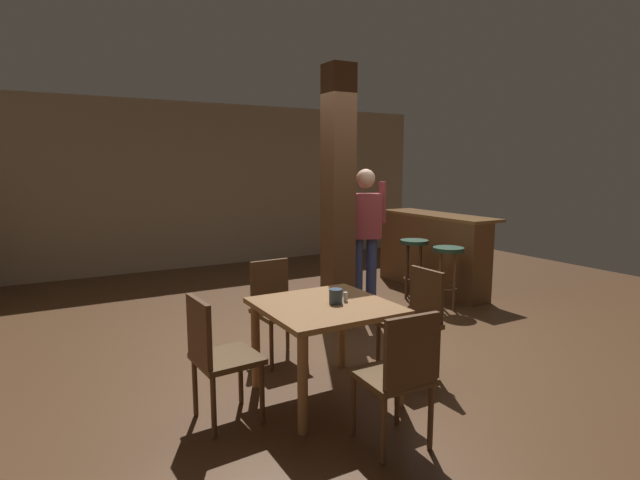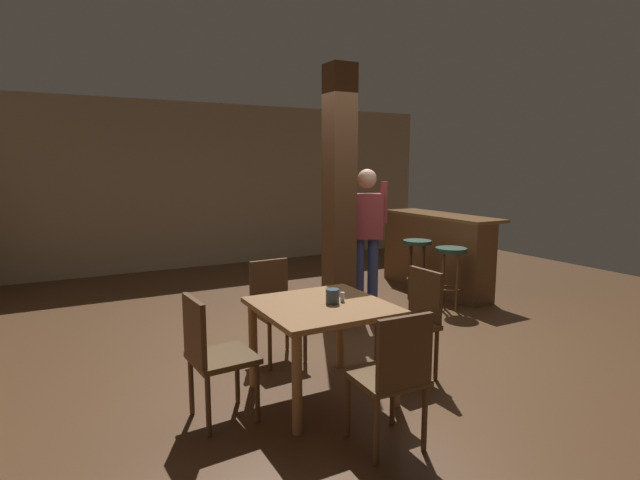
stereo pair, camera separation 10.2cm
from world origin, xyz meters
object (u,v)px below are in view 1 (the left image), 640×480
object	(u,v)px
chair_east	(416,316)
standing_person	(365,234)
chair_south	(399,372)
chair_west	(216,353)
napkin_cup	(336,296)
dining_table	(325,319)
chair_north	(276,304)
bar_counter	(431,251)
bar_stool_near	(448,262)
bar_stool_mid	(414,254)
salt_shaker	(345,297)

from	to	relation	value
chair_east	standing_person	bearing A→B (deg)	71.87
chair_south	chair_east	size ratio (longest dim) A/B	1.00
chair_west	napkin_cup	size ratio (longest dim) A/B	8.08
dining_table	standing_person	distance (m)	1.99
dining_table	chair_north	world-z (taller)	chair_north
napkin_cup	bar_counter	world-z (taller)	bar_counter
chair_north	napkin_cup	bearing A→B (deg)	-84.47
chair_east	bar_stool_near	size ratio (longest dim) A/B	1.16
chair_south	bar_stool_mid	xyz separation A→B (m)	(2.43, 2.75, 0.08)
bar_stool_near	bar_stool_mid	bearing A→B (deg)	94.36
dining_table	chair_east	bearing A→B (deg)	-1.75
bar_stool_near	chair_north	bearing A→B (deg)	-170.46
napkin_cup	chair_west	bearing A→B (deg)	178.01
chair_west	salt_shaker	bearing A→B (deg)	-1.50
dining_table	napkin_cup	distance (m)	0.19
salt_shaker	standing_person	size ratio (longest dim) A/B	0.04
chair_west	chair_east	size ratio (longest dim) A/B	1.00
dining_table	salt_shaker	distance (m)	0.23
standing_person	bar_stool_mid	xyz separation A→B (m)	(1.12, 0.47, -0.41)
chair_west	standing_person	distance (m)	2.65
chair_south	bar_stool_near	world-z (taller)	chair_south
standing_person	dining_table	bearing A→B (deg)	-133.36
bar_stool_mid	dining_table	bearing A→B (deg)	-142.45
dining_table	standing_person	bearing A→B (deg)	46.64
dining_table	chair_south	xyz separation A→B (m)	(0.03, -0.86, -0.10)
salt_shaker	bar_stool_mid	xyz separation A→B (m)	(2.29, 1.91, -0.18)
bar_stool_near	bar_stool_mid	distance (m)	0.59
dining_table	bar_stool_mid	size ratio (longest dim) A/B	1.21
chair_west	chair_north	size ratio (longest dim) A/B	1.00
standing_person	bar_stool_mid	world-z (taller)	standing_person
standing_person	napkin_cup	bearing A→B (deg)	-131.14
chair_west	napkin_cup	world-z (taller)	chair_west
chair_south	bar_stool_near	distance (m)	3.28
chair_south	bar_stool_near	xyz separation A→B (m)	(2.47, 2.16, 0.08)
dining_table	salt_shaker	xyz separation A→B (m)	(0.17, -0.02, 0.16)
chair_north	salt_shaker	bearing A→B (deg)	-78.79
chair_west	chair_east	bearing A→B (deg)	-1.15
bar_counter	bar_stool_near	world-z (taller)	bar_counter
chair_east	dining_table	bearing A→B (deg)	178.25
bar_stool_mid	bar_stool_near	bearing A→B (deg)	-85.64
bar_counter	bar_stool_mid	distance (m)	0.58
napkin_cup	salt_shaker	world-z (taller)	napkin_cup
bar_stool_mid	chair_east	bearing A→B (deg)	-129.75
standing_person	bar_stool_near	world-z (taller)	standing_person
chair_east	chair_north	xyz separation A→B (m)	(-0.87, 0.91, 0.00)
chair_north	chair_west	bearing A→B (deg)	-133.79
chair_east	salt_shaker	xyz separation A→B (m)	(-0.69, 0.01, 0.26)
chair_north	bar_stool_near	distance (m)	2.55
chair_north	bar_stool_mid	size ratio (longest dim) A/B	1.14
chair_north	dining_table	bearing A→B (deg)	-89.41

